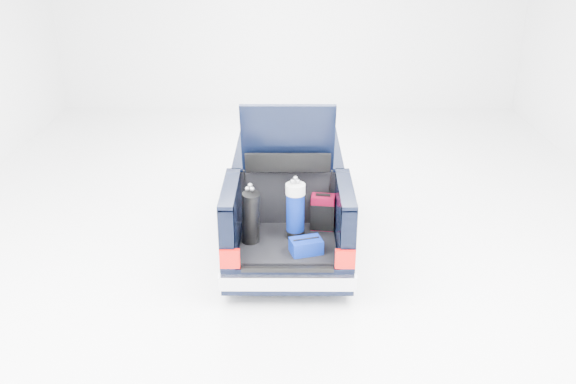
{
  "coord_description": "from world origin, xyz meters",
  "views": [
    {
      "loc": [
        0.04,
        -8.9,
        4.71
      ],
      "look_at": [
        0.0,
        -0.5,
        0.91
      ],
      "focal_mm": 38.0,
      "sensor_mm": 36.0,
      "label": 1
    }
  ],
  "objects_px": {
    "red_suitcase": "(323,212)",
    "blue_golf_bag": "(295,210)",
    "car": "(288,190)",
    "black_golf_bag": "(251,217)",
    "blue_duffel": "(306,246)"
  },
  "relations": [
    {
      "from": "car",
      "to": "red_suitcase",
      "type": "relative_size",
      "value": 8.58
    },
    {
      "from": "red_suitcase",
      "to": "blue_duffel",
      "type": "distance_m",
      "value": 0.76
    },
    {
      "from": "red_suitcase",
      "to": "black_golf_bag",
      "type": "height_order",
      "value": "black_golf_bag"
    },
    {
      "from": "red_suitcase",
      "to": "blue_golf_bag",
      "type": "distance_m",
      "value": 0.49
    },
    {
      "from": "red_suitcase",
      "to": "blue_duffel",
      "type": "xyz_separation_m",
      "value": [
        -0.25,
        -0.7,
        -0.16
      ]
    },
    {
      "from": "red_suitcase",
      "to": "blue_duffel",
      "type": "height_order",
      "value": "red_suitcase"
    },
    {
      "from": "car",
      "to": "red_suitcase",
      "type": "distance_m",
      "value": 1.31
    },
    {
      "from": "blue_golf_bag",
      "to": "blue_duffel",
      "type": "xyz_separation_m",
      "value": [
        0.14,
        -0.45,
        -0.31
      ]
    },
    {
      "from": "red_suitcase",
      "to": "blue_golf_bag",
      "type": "bearing_deg",
      "value": -141.17
    },
    {
      "from": "car",
      "to": "black_golf_bag",
      "type": "relative_size",
      "value": 5.3
    },
    {
      "from": "car",
      "to": "black_golf_bag",
      "type": "bearing_deg",
      "value": -107.03
    },
    {
      "from": "black_golf_bag",
      "to": "blue_duffel",
      "type": "relative_size",
      "value": 1.86
    },
    {
      "from": "car",
      "to": "blue_golf_bag",
      "type": "xyz_separation_m",
      "value": [
        0.1,
        -1.44,
        0.34
      ]
    },
    {
      "from": "black_golf_bag",
      "to": "red_suitcase",
      "type": "bearing_deg",
      "value": 5.42
    },
    {
      "from": "car",
      "to": "blue_duffel",
      "type": "xyz_separation_m",
      "value": [
        0.25,
        -1.89,
        0.03
      ]
    }
  ]
}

